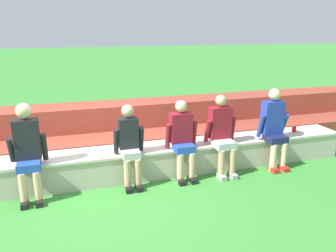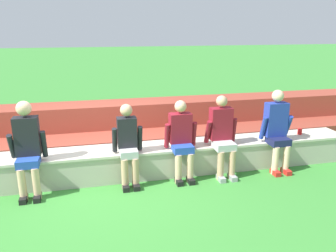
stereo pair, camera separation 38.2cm
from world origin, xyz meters
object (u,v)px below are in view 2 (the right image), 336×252
(person_far_left, at_px, (27,146))
(person_far_right, at_px, (277,128))
(person_left_of_center, at_px, (128,143))
(person_right_of_center, at_px, (222,134))
(plastic_cup_right_end, at_px, (300,131))
(person_center, at_px, (182,138))

(person_far_left, xyz_separation_m, person_far_right, (4.10, -0.00, -0.01))
(person_left_of_center, height_order, person_right_of_center, person_right_of_center)
(person_far_left, height_order, plastic_cup_right_end, person_far_left)
(person_right_of_center, relative_size, person_far_right, 0.96)
(person_far_right, bearing_deg, person_far_left, 179.98)
(person_left_of_center, xyz_separation_m, person_right_of_center, (1.60, 0.01, 0.04))
(plastic_cup_right_end, bearing_deg, person_far_left, -176.16)
(person_left_of_center, xyz_separation_m, plastic_cup_right_end, (3.30, 0.31, -0.13))
(person_far_left, distance_m, person_right_of_center, 3.09)
(person_center, xyz_separation_m, person_right_of_center, (0.72, -0.01, 0.02))
(person_center, bearing_deg, person_right_of_center, -0.54)
(person_far_left, distance_m, plastic_cup_right_end, 4.81)
(person_far_left, relative_size, person_right_of_center, 1.05)
(person_far_left, height_order, person_center, person_far_left)
(person_left_of_center, relative_size, person_far_right, 0.92)
(person_left_of_center, distance_m, person_right_of_center, 1.60)
(person_right_of_center, bearing_deg, person_center, 179.46)
(person_far_left, relative_size, person_center, 1.09)
(person_right_of_center, height_order, plastic_cup_right_end, person_right_of_center)
(person_center, distance_m, person_far_right, 1.73)
(person_center, distance_m, person_right_of_center, 0.72)
(person_right_of_center, bearing_deg, person_far_left, -179.66)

